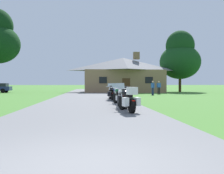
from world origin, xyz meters
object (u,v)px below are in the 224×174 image
(bystander_blue_shirt_beside_signpost, at_px, (153,87))
(motorcycle_white_fifth_in_row, at_px, (112,93))
(motorcycle_white_second_in_row, at_px, (123,97))
(motorcycle_green_third_in_row, at_px, (120,95))
(bystander_blue_shirt_near_lodge, at_px, (159,87))
(tree_right_of_lodge, at_px, (180,57))
(motorcycle_blue_fourth_in_row, at_px, (117,94))
(motorcycle_silver_farthest_in_row, at_px, (112,92))
(motorcycle_black_nearest_to_camera, at_px, (128,100))

(bystander_blue_shirt_beside_signpost, bearing_deg, motorcycle_white_fifth_in_row, -58.38)
(motorcycle_white_second_in_row, relative_size, motorcycle_white_fifth_in_row, 1.00)
(motorcycle_white_second_in_row, bearing_deg, motorcycle_green_third_in_row, 82.28)
(bystander_blue_shirt_near_lodge, bearing_deg, tree_right_of_lodge, 50.80)
(motorcycle_blue_fourth_in_row, height_order, tree_right_of_lodge, tree_right_of_lodge)
(bystander_blue_shirt_near_lodge, xyz_separation_m, bystander_blue_shirt_beside_signpost, (-1.45, -2.67, 0.00))
(bystander_blue_shirt_beside_signpost, distance_m, tree_right_of_lodge, 14.53)
(motorcycle_silver_farthest_in_row, bearing_deg, motorcycle_green_third_in_row, -93.55)
(motorcycle_green_third_in_row, height_order, motorcycle_blue_fourth_in_row, same)
(motorcycle_white_fifth_in_row, bearing_deg, motorcycle_white_second_in_row, -93.22)
(motorcycle_black_nearest_to_camera, bearing_deg, bystander_blue_shirt_beside_signpost, 62.35)
(motorcycle_silver_farthest_in_row, bearing_deg, tree_right_of_lodge, 52.61)
(motorcycle_green_third_in_row, relative_size, motorcycle_blue_fourth_in_row, 0.99)
(motorcycle_black_nearest_to_camera, relative_size, motorcycle_white_fifth_in_row, 0.99)
(motorcycle_green_third_in_row, bearing_deg, motorcycle_silver_farthest_in_row, 77.45)
(motorcycle_white_fifth_in_row, xyz_separation_m, tree_right_of_lodge, (12.98, 20.84, 5.09))
(motorcycle_white_fifth_in_row, bearing_deg, motorcycle_green_third_in_row, -91.72)
(motorcycle_silver_farthest_in_row, relative_size, bystander_blue_shirt_near_lodge, 1.25)
(motorcycle_blue_fourth_in_row, bearing_deg, motorcycle_white_fifth_in_row, 88.55)
(motorcycle_black_nearest_to_camera, distance_m, motorcycle_green_third_in_row, 4.25)
(motorcycle_white_fifth_in_row, distance_m, tree_right_of_lodge, 25.07)
(motorcycle_blue_fourth_in_row, relative_size, motorcycle_white_fifth_in_row, 1.00)
(motorcycle_green_third_in_row, height_order, bystander_blue_shirt_near_lodge, bystander_blue_shirt_near_lodge)
(bystander_blue_shirt_beside_signpost, relative_size, tree_right_of_lodge, 0.17)
(motorcycle_white_fifth_in_row, bearing_deg, motorcycle_black_nearest_to_camera, -93.42)
(motorcycle_white_fifth_in_row, bearing_deg, bystander_blue_shirt_near_lodge, 55.87)
(bystander_blue_shirt_near_lodge, bearing_deg, bystander_blue_shirt_beside_signpost, -123.84)
(motorcycle_black_nearest_to_camera, bearing_deg, motorcycle_green_third_in_row, 78.17)
(motorcycle_white_second_in_row, distance_m, bystander_blue_shirt_near_lodge, 19.85)
(motorcycle_green_third_in_row, relative_size, bystander_blue_shirt_beside_signpost, 1.24)
(motorcycle_black_nearest_to_camera, height_order, motorcycle_white_second_in_row, same)
(motorcycle_blue_fourth_in_row, relative_size, bystander_blue_shirt_beside_signpost, 1.25)
(motorcycle_white_fifth_in_row, xyz_separation_m, bystander_blue_shirt_beside_signpost, (5.57, 9.28, 0.32))
(motorcycle_white_fifth_in_row, relative_size, tree_right_of_lodge, 0.21)
(motorcycle_blue_fourth_in_row, xyz_separation_m, bystander_blue_shirt_near_lodge, (6.80, 13.99, 0.31))
(motorcycle_blue_fourth_in_row, bearing_deg, bystander_blue_shirt_near_lodge, 56.50)
(motorcycle_white_fifth_in_row, bearing_deg, tree_right_of_lodge, 54.38)
(bystander_blue_shirt_near_lodge, distance_m, tree_right_of_lodge, 11.71)
(tree_right_of_lodge, bearing_deg, motorcycle_black_nearest_to_camera, -113.78)
(motorcycle_white_fifth_in_row, bearing_deg, motorcycle_silver_farthest_in_row, 80.86)
(motorcycle_green_third_in_row, height_order, motorcycle_silver_farthest_in_row, same)
(motorcycle_black_nearest_to_camera, height_order, bystander_blue_shirt_near_lodge, bystander_blue_shirt_near_lodge)
(motorcycle_blue_fourth_in_row, bearing_deg, bystander_blue_shirt_beside_signpost, 57.12)
(bystander_blue_shirt_beside_signpost, bearing_deg, motorcycle_white_second_in_row, -46.53)
(motorcycle_white_second_in_row, xyz_separation_m, tree_right_of_lodge, (12.92, 27.46, 5.09))
(motorcycle_blue_fourth_in_row, distance_m, tree_right_of_lodge, 26.68)
(motorcycle_white_second_in_row, relative_size, bystander_blue_shirt_near_lodge, 1.25)
(motorcycle_white_fifth_in_row, bearing_deg, motorcycle_blue_fourth_in_row, -87.59)
(motorcycle_white_second_in_row, xyz_separation_m, motorcycle_silver_farthest_in_row, (0.15, 8.75, 0.01))
(motorcycle_white_second_in_row, relative_size, motorcycle_silver_farthest_in_row, 1.00)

